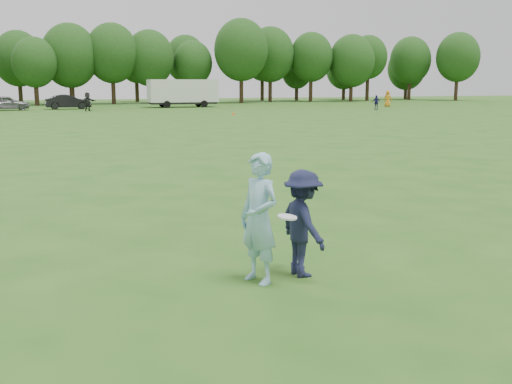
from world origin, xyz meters
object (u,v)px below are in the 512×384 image
Objects in this scene: player_far_b at (376,103)px; player_far_c at (388,99)px; cargo_trailer at (183,92)px; car_e at (6,103)px; car_f at (68,102)px; player_far_d at (88,102)px; defender at (303,223)px; thrower at (259,218)px; field_cone at (234,113)px.

player_far_b is 8.78m from player_far_c.
car_e is at bearing -175.02° from cargo_trailer.
cargo_trailer reaches higher than player_far_b.
cargo_trailer is (12.94, 0.71, 0.99)m from car_f.
player_far_d is at bearing -127.94° from car_e.
defender is 56.06m from player_far_b.
player_far_b is at bearing 124.63° from thrower.
player_far_c is at bearing -38.95° from defender.
car_e is 0.96× the size of car_f.
car_e is (-4.50, 59.73, -0.15)m from thrower.
player_far_d is at bearing 37.07° from player_far_c.
player_far_b is 22.41m from cargo_trailer.
defender reaches higher than car_f.
player_far_d is at bearing 133.31° from field_cone.
car_f is at bearing -5.37° from defender.
thrower is at bearing -126.01° from player_far_d.
cargo_trailer is at bearing -90.31° from car_f.
car_f is (-1.52, 5.51, -0.16)m from player_far_d.
field_cone is 0.03× the size of cargo_trailer.
car_f is (0.96, 60.64, -0.00)m from defender.
player_far_d is 0.21× the size of cargo_trailer.
car_e is (-5.19, 59.69, -0.01)m from defender.
car_e is at bearing 95.36° from car_f.
player_far_b is 0.80× the size of player_far_c.
thrower is at bearing 177.05° from car_e.
player_far_c is (37.37, 53.43, 0.05)m from thrower.
field_cone is (12.87, -17.55, -0.63)m from car_f.
defender is 55.19m from player_far_d.
car_e is (-41.87, 6.30, -0.20)m from player_far_c.
cargo_trailer is (-22.77, 7.97, 0.81)m from player_far_c.
player_far_b is 17.47m from field_cone.
player_far_b is at bearing -37.90° from defender.
thrower is at bearing 95.02° from player_far_c.
thrower is 0.95× the size of player_far_c.
defender is 0.34× the size of car_e.
car_f is at bearing 157.07° from thrower.
cargo_trailer is (0.07, 18.26, 1.63)m from field_cone.
player_far_b is (31.59, 46.82, -0.14)m from thrower.
player_far_c is at bearing -35.63° from player_far_d.
player_far_d reaches higher than car_f.
field_cone is at bearing -79.40° from player_far_d.
car_e is 19.20m from cargo_trailer.
cargo_trailer is at bearing 145.26° from thrower.
field_cone is at bearing 64.24° from player_far_c.
field_cone is (11.35, -12.04, -0.80)m from player_far_d.
player_far_b is 0.82× the size of player_far_d.
field_cone is (13.83, 43.10, -0.63)m from defender.
field_cone is (-22.84, -10.29, -0.82)m from player_far_c.
player_far_c is 1.02× the size of player_far_d.
player_far_d is 6.30× the size of field_cone.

